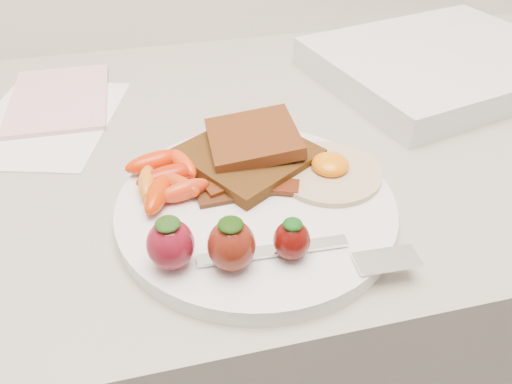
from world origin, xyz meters
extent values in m
cube|color=gray|center=(0.00, 1.70, 0.45)|extent=(2.00, 0.60, 0.90)
cylinder|color=white|center=(-0.01, 1.55, 0.91)|extent=(0.27, 0.27, 0.02)
cube|color=#331308|center=(-0.01, 1.62, 0.93)|extent=(0.16, 0.16, 0.01)
cube|color=#3D200A|center=(0.00, 1.63, 0.94)|extent=(0.10, 0.10, 0.02)
cylinder|color=silver|center=(0.07, 1.57, 0.92)|extent=(0.13, 0.13, 0.01)
ellipsoid|color=orange|center=(0.07, 1.58, 0.93)|extent=(0.05, 0.05, 0.02)
cube|color=black|center=(-0.03, 1.56, 0.92)|extent=(0.09, 0.03, 0.00)
cube|color=#420B08|center=(-0.01, 1.57, 0.92)|extent=(0.09, 0.05, 0.00)
cube|color=black|center=(-0.02, 1.58, 0.92)|extent=(0.09, 0.05, 0.00)
ellipsoid|color=#B91C03|center=(-0.09, 1.60, 0.93)|extent=(0.07, 0.04, 0.02)
ellipsoid|color=#C43A10|center=(-0.08, 1.58, 0.93)|extent=(0.05, 0.05, 0.02)
ellipsoid|color=#C62C00|center=(-0.10, 1.57, 0.93)|extent=(0.04, 0.06, 0.02)
ellipsoid|color=#E93B0C|center=(-0.08, 1.61, 0.93)|extent=(0.03, 0.05, 0.02)
ellipsoid|color=red|center=(-0.10, 1.63, 0.93)|extent=(0.07, 0.04, 0.02)
ellipsoid|color=red|center=(-0.08, 1.57, 0.93)|extent=(0.05, 0.03, 0.02)
ellipsoid|color=orange|center=(-0.11, 1.59, 0.93)|extent=(0.02, 0.05, 0.02)
ellipsoid|color=maroon|center=(-0.10, 1.49, 0.94)|extent=(0.04, 0.04, 0.04)
ellipsoid|color=#1A3D0E|center=(-0.10, 1.49, 0.96)|extent=(0.02, 0.02, 0.01)
ellipsoid|color=#62180C|center=(-0.05, 1.47, 0.94)|extent=(0.04, 0.04, 0.04)
ellipsoid|color=#133306|center=(-0.05, 1.47, 0.96)|extent=(0.02, 0.02, 0.01)
ellipsoid|color=#510805|center=(0.00, 1.47, 0.94)|extent=(0.03, 0.03, 0.04)
ellipsoid|color=#0D450E|center=(0.00, 1.47, 0.95)|extent=(0.02, 0.02, 0.01)
cube|color=white|center=(-0.02, 1.48, 0.92)|extent=(0.13, 0.02, 0.00)
cube|color=silver|center=(0.07, 1.45, 0.92)|extent=(0.06, 0.03, 0.00)
cube|color=white|center=(-0.23, 1.79, 0.90)|extent=(0.22, 0.25, 0.00)
cube|color=beige|center=(-0.22, 1.84, 0.91)|extent=(0.13, 0.19, 0.01)
cube|color=silver|center=(0.32, 1.79, 0.92)|extent=(0.39, 0.34, 0.04)
camera|label=1|loc=(-0.10, 1.19, 1.22)|focal=35.00mm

